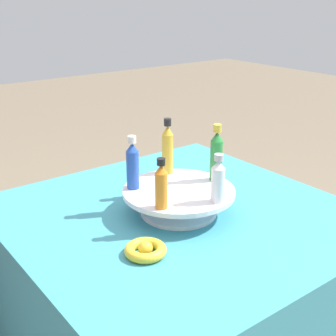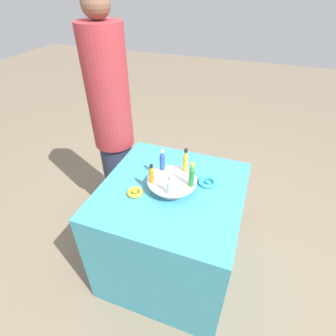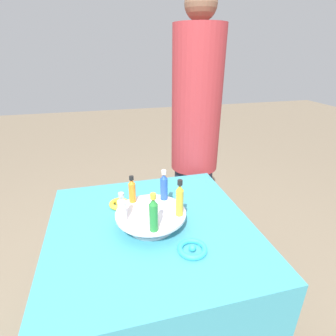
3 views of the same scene
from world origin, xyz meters
The scene contains 10 objects.
party_table centered at (0.00, 0.00, 0.38)m, with size 0.82×0.82×0.76m.
display_stand centered at (0.00, 0.00, 0.80)m, with size 0.28×0.28×0.07m.
bottle_orange centered at (0.06, -0.10, 0.88)m, with size 0.03×0.03×0.12m.
bottle_clear centered at (0.11, 0.03, 0.88)m, with size 0.03×0.03×0.12m.
bottle_green centered at (0.01, 0.11, 0.89)m, with size 0.03×0.03×0.15m.
bottle_gold centered at (-0.11, 0.04, 0.89)m, with size 0.03×0.03×0.15m.
bottle_blue centered at (-0.08, -0.09, 0.89)m, with size 0.03×0.03×0.14m.
ribbon_bow_gold centered at (0.11, -0.18, 0.77)m, with size 0.09×0.09×0.03m.
ribbon_bow_teal centered at (-0.11, 0.18, 0.77)m, with size 0.11×0.11×0.03m.
person_figure centered at (-0.40, -0.60, 0.87)m, with size 0.29×0.29×1.71m.
Camera 3 is at (0.15, 0.87, 1.41)m, focal length 28.00 mm.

